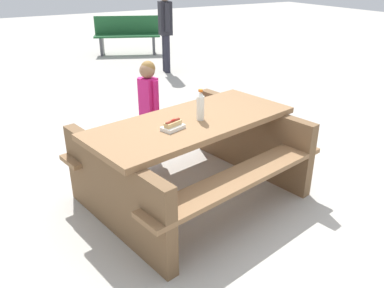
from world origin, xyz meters
The scene contains 7 objects.
ground_plane centered at (0.00, 0.00, 0.00)m, with size 30.00×30.00×0.00m, color #B7B2A8.
picnic_table centered at (0.00, 0.00, 0.44)m, with size 2.04×1.72×0.75m.
soda_bottle centered at (-0.06, 0.03, 0.87)m, with size 0.07×0.07×0.26m.
hotdog_tray centered at (0.24, 0.11, 0.78)m, with size 0.21×0.16×0.08m.
child_in_coat centered at (-0.03, -0.95, 0.67)m, with size 0.20×0.24×1.05m.
park_bench_near centered at (-1.84, -6.20, 0.45)m, with size 1.53×0.97×0.85m.
bystander_adult centered at (-1.85, -4.22, 1.01)m, with size 0.26×0.38×1.57m.
Camera 1 is at (1.53, 2.66, 1.94)m, focal length 36.64 mm.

